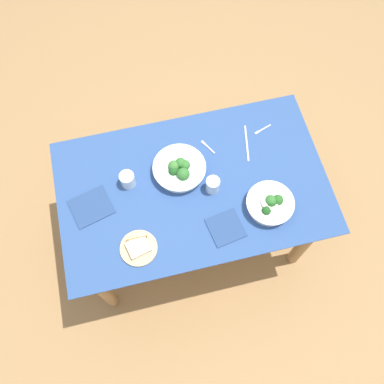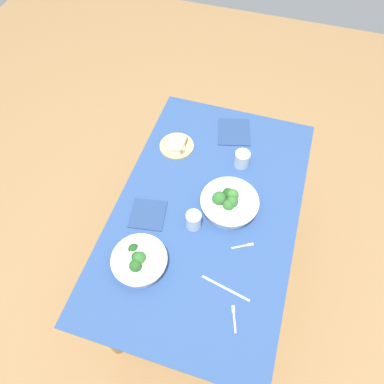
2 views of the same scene
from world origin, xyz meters
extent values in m
plane|color=#9E7547|center=(0.00, 0.00, 0.00)|extent=(6.00, 6.00, 0.00)
cube|color=#2D4C84|center=(0.00, 0.00, 0.74)|extent=(1.38, 0.85, 0.01)
cube|color=#9E7547|center=(0.00, 0.00, 0.72)|extent=(1.34, 0.82, 0.02)
cylinder|color=#9E7547|center=(-0.59, -0.32, 0.36)|extent=(0.07, 0.07, 0.71)
cylinder|color=#9E7547|center=(0.59, -0.32, 0.36)|extent=(0.07, 0.07, 0.71)
cylinder|color=#9E7547|center=(-0.59, 0.32, 0.36)|extent=(0.07, 0.07, 0.71)
cylinder|color=#9E7547|center=(0.59, 0.32, 0.36)|extent=(0.07, 0.07, 0.71)
cylinder|color=white|center=(-0.34, 0.20, 0.77)|extent=(0.21, 0.21, 0.05)
cylinder|color=white|center=(-0.34, 0.20, 0.79)|extent=(0.24, 0.24, 0.01)
sphere|color=#33702D|center=(-0.34, 0.19, 0.81)|extent=(0.06, 0.06, 0.06)
sphere|color=#1E511E|center=(-0.31, 0.23, 0.80)|extent=(0.05, 0.05, 0.05)
sphere|color=#1E511E|center=(-0.34, 0.20, 0.80)|extent=(0.05, 0.05, 0.05)
sphere|color=#286023|center=(-0.38, 0.20, 0.81)|extent=(0.05, 0.05, 0.05)
cylinder|color=beige|center=(-0.34, 0.20, 0.81)|extent=(0.08, 0.08, 0.01)
cylinder|color=white|center=(0.05, -0.10, 0.77)|extent=(0.24, 0.24, 0.05)
cylinder|color=white|center=(0.05, -0.10, 0.80)|extent=(0.27, 0.27, 0.01)
sphere|color=#3D7A33|center=(0.07, -0.10, 0.81)|extent=(0.06, 0.06, 0.06)
sphere|color=#33702D|center=(0.04, -0.11, 0.81)|extent=(0.06, 0.06, 0.06)
sphere|color=#1E511E|center=(0.08, -0.08, 0.80)|extent=(0.05, 0.05, 0.05)
sphere|color=#33702D|center=(0.02, -0.10, 0.80)|extent=(0.05, 0.05, 0.05)
sphere|color=#33702D|center=(0.04, -0.05, 0.81)|extent=(0.07, 0.07, 0.07)
cylinder|color=#D6B27A|center=(0.33, 0.26, 0.75)|extent=(0.18, 0.18, 0.01)
cube|color=beige|center=(0.33, 0.26, 0.77)|extent=(0.12, 0.11, 0.02)
cube|color=#9E703D|center=(0.33, 0.22, 0.77)|extent=(0.10, 0.01, 0.03)
cylinder|color=silver|center=(0.32, -0.09, 0.78)|extent=(0.08, 0.08, 0.08)
cylinder|color=silver|center=(-0.09, 0.04, 0.79)|extent=(0.07, 0.07, 0.09)
cube|color=#B7B7BC|center=(-0.46, -0.25, 0.74)|extent=(0.08, 0.03, 0.00)
cube|color=#B7B7BC|center=(-0.41, -0.23, 0.74)|extent=(0.03, 0.02, 0.00)
cube|color=#B7B7BC|center=(-0.14, -0.19, 0.74)|extent=(0.04, 0.07, 0.00)
cube|color=#B7B7BC|center=(-0.11, -0.24, 0.74)|extent=(0.03, 0.03, 0.00)
cube|color=#B7B7BC|center=(-0.34, -0.18, 0.74)|extent=(0.05, 0.22, 0.00)
cube|color=navy|center=(-0.10, 0.25, 0.74)|extent=(0.18, 0.18, 0.01)
cube|color=navy|center=(0.52, -0.01, 0.74)|extent=(0.23, 0.21, 0.01)
camera|label=1|loc=(0.22, 0.88, 2.72)|focal=39.92mm
camera|label=2|loc=(-0.86, -0.19, 2.21)|focal=33.97mm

